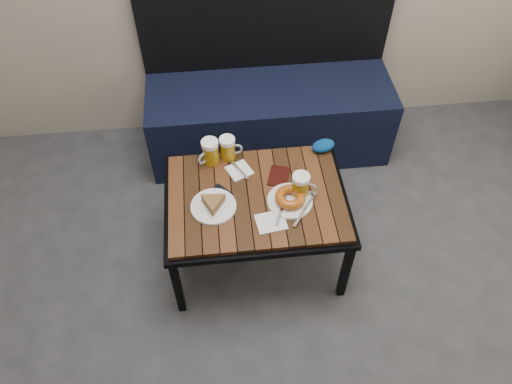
{
  "coord_description": "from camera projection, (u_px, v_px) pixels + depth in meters",
  "views": [
    {
      "loc": [
        -0.09,
        -0.47,
        2.23
      ],
      "look_at": [
        0.06,
        0.95,
        0.5
      ],
      "focal_mm": 35.0,
      "sensor_mm": 36.0,
      "label": 1
    }
  ],
  "objects": [
    {
      "name": "cafe_table",
      "position": [
        256.0,
        202.0,
        2.31
      ],
      "size": [
        0.84,
        0.62,
        0.47
      ],
      "color": "black",
      "rests_on": "ground"
    },
    {
      "name": "beer_mug_centre",
      "position": [
        228.0,
        148.0,
        2.38
      ],
      "size": [
        0.11,
        0.08,
        0.12
      ],
      "rotation": [
        0.0,
        0.0,
        -0.01
      ],
      "color": "#9F730C",
      "rests_on": "cafe_table"
    },
    {
      "name": "napkin_right",
      "position": [
        271.0,
        222.0,
        2.17
      ],
      "size": [
        0.14,
        0.12,
        0.01
      ],
      "rotation": [
        0.0,
        0.0,
        0.14
      ],
      "color": "white",
      "rests_on": "cafe_table"
    },
    {
      "name": "plate_pie",
      "position": [
        213.0,
        204.0,
        2.21
      ],
      "size": [
        0.2,
        0.2,
        0.06
      ],
      "color": "white",
      "rests_on": "cafe_table"
    },
    {
      "name": "passport_burgundy",
      "position": [
        279.0,
        176.0,
        2.35
      ],
      "size": [
        0.13,
        0.15,
        0.01
      ],
      "primitive_type": "cube",
      "rotation": [
        0.0,
        0.0,
        -0.32
      ],
      "color": "black",
      "rests_on": "cafe_table"
    },
    {
      "name": "napkin_left",
      "position": [
        239.0,
        171.0,
        2.37
      ],
      "size": [
        0.14,
        0.14,
        0.01
      ],
      "rotation": [
        0.0,
        0.0,
        0.43
      ],
      "color": "white",
      "rests_on": "cafe_table"
    },
    {
      "name": "beer_mug_right",
      "position": [
        301.0,
        186.0,
        2.23
      ],
      "size": [
        0.12,
        0.09,
        0.13
      ],
      "rotation": [
        0.0,
        0.0,
        -0.26
      ],
      "color": "#9F730C",
      "rests_on": "cafe_table"
    },
    {
      "name": "passport_navy",
      "position": [
        216.0,
        197.0,
        2.26
      ],
      "size": [
        0.16,
        0.16,
        0.01
      ],
      "primitive_type": "cube",
      "rotation": [
        0.0,
        0.0,
        -0.83
      ],
      "color": "black",
      "rests_on": "cafe_table"
    },
    {
      "name": "knit_pouch",
      "position": [
        323.0,
        146.0,
        2.44
      ],
      "size": [
        0.14,
        0.11,
        0.05
      ],
      "primitive_type": "ellipsoid",
      "rotation": [
        0.0,
        0.0,
        0.31
      ],
      "color": "#040C7B",
      "rests_on": "cafe_table"
    },
    {
      "name": "bench",
      "position": [
        269.0,
        110.0,
        2.95
      ],
      "size": [
        1.4,
        0.5,
        0.95
      ],
      "color": "black",
      "rests_on": "ground"
    },
    {
      "name": "beer_mug_left",
      "position": [
        210.0,
        152.0,
        2.36
      ],
      "size": [
        0.12,
        0.11,
        0.13
      ],
      "rotation": [
        0.0,
        0.0,
        3.82
      ],
      "color": "#9F730C",
      "rests_on": "cafe_table"
    },
    {
      "name": "plate_bagel",
      "position": [
        290.0,
        199.0,
        2.23
      ],
      "size": [
        0.23,
        0.25,
        0.06
      ],
      "color": "white",
      "rests_on": "cafe_table"
    }
  ]
}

